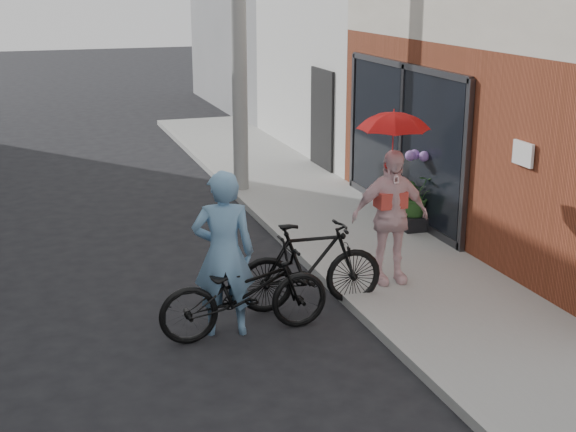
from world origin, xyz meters
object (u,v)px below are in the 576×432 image
utility_pole (238,3)px  kimono_woman (390,217)px  officer (224,254)px  bike_right (310,266)px  planter (414,222)px  bike_left (245,292)px

utility_pole → kimono_woman: bearing=-84.3°
utility_pole → officer: 6.65m
bike_right → kimono_woman: size_ratio=1.05×
kimono_woman → planter: kimono_woman is taller
utility_pole → bike_right: utility_pole is taller
utility_pole → bike_right: 6.27m
bike_left → bike_right: size_ratio=1.08×
bike_left → kimono_woman: size_ratio=1.13×
utility_pole → bike_right: bearing=-96.7°
utility_pole → kimono_woman: (0.53, -5.26, -2.51)m
officer → planter: (3.71, 2.53, -0.73)m
utility_pole → planter: bearing=-60.4°
officer → kimono_woman: size_ratio=1.10×
utility_pole → planter: 5.05m
kimono_woman → utility_pole: bearing=100.2°
planter → kimono_woman: bearing=-125.6°
officer → bike_left: officer is taller
bike_left → planter: (3.51, 2.65, -0.29)m
bike_right → planter: bike_right is taller
utility_pole → bike_right: size_ratio=3.82×
utility_pole → bike_left: bearing=-105.1°
utility_pole → kimono_woman: size_ratio=4.01×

